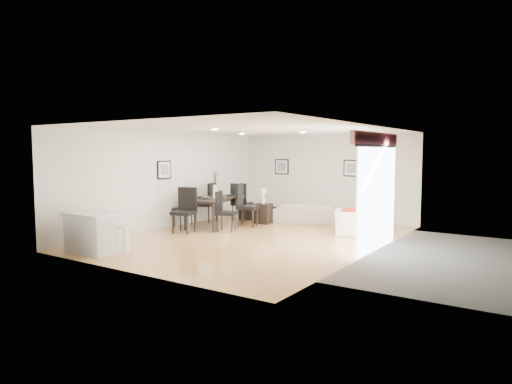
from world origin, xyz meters
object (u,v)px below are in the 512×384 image
Objects in this scene: dining_table at (215,201)px; kitchen_island at (97,232)px; dining_chair_efar at (244,202)px; dining_chair_foot at (240,200)px; armchair at (355,223)px; coffee_table at (257,213)px; sofa at (309,213)px; dining_chair_head at (185,207)px; dining_chair_wfar at (208,200)px; side_table at (263,213)px; dining_chair_wnear at (186,205)px; dining_chair_enear at (223,209)px; bar_stool at (123,230)px.

dining_table is 4.07m from kitchen_island.
dining_chair_efar reaches higher than dining_chair_foot.
armchair is 3.93m from dining_chair_foot.
sofa is at bearing -1.77° from coffee_table.
kitchen_island is (-0.26, -5.86, 0.23)m from coffee_table.
dining_chair_efar is 1.03× the size of dining_chair_head.
dining_chair_wfar reaches higher than side_table.
dining_chair_wfar reaches higher than dining_chair_head.
dining_chair_wnear is 2.50m from coffee_table.
coffee_table is at bearing -11.04° from dining_chair_enear.
dining_chair_enear is at bearing 37.42° from dining_chair_wfar.
dining_chair_wnear is (-4.63, -1.33, 0.29)m from armchair.
dining_chair_head is at bearing 79.94° from dining_chair_foot.
sofa is 3.40× the size of side_table.
dining_table is at bearing 37.34° from dining_chair_wfar.
kitchen_island is (0.71, -4.58, -0.24)m from dining_chair_wfar.
dining_chair_head is 1.87× the size of bar_stool.
dining_chair_wnear is at bearing -132.71° from side_table.
dining_chair_wnear is 0.89× the size of dining_chair_efar.
kitchen_island reaches higher than bar_stool.
coffee_table is at bearing 95.75° from bar_stool.
dining_chair_foot is 1.96× the size of side_table.
armchair reaches higher than side_table.
dining_chair_foot reaches higher than armchair.
dining_chair_head is at bearing 45.31° from sofa.
dining_chair_foot is at bearing -0.09° from dining_chair_enear.
dining_chair_foot is (0.72, 1.69, 0.05)m from dining_chair_wnear.
sofa is at bearing 111.16° from dining_chair_wnear.
bar_stool is at bearing 90.06° from dining_chair_foot.
sofa is 2.17m from dining_chair_foot.
dining_chair_foot reaches higher than dining_table.
dining_table is 1.72× the size of dining_chair_efar.
dining_chair_enear is 1.05× the size of coffee_table.
armchair is 1.57× the size of bar_stool.
side_table is at bearing -30.38° from dining_chair_efar.
dining_chair_head is at bearing -109.82° from side_table.
dining_chair_wfar is 1.01× the size of dining_chair_head.
sofa is 2.89m from dining_table.
dining_chair_foot is 5.29m from kitchen_island.
side_table is at bearing 44.35° from dining_table.
bar_stool is at bearing 66.57° from sofa.
kitchen_island is (-0.70, -3.53, -0.18)m from dining_chair_enear.
dining_table is at bearing 31.49° from dining_chair_enear.
dining_chair_efar reaches higher than side_table.
armchair reaches higher than coffee_table.
sofa is 3.86m from dining_chair_head.
dining_chair_efar is (-3.22, -0.41, 0.37)m from armchair.
dining_chair_enear is (1.42, -0.07, -0.01)m from dining_chair_wnear.
kitchen_island reaches higher than dining_table.
bar_stool reaches higher than coffee_table.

